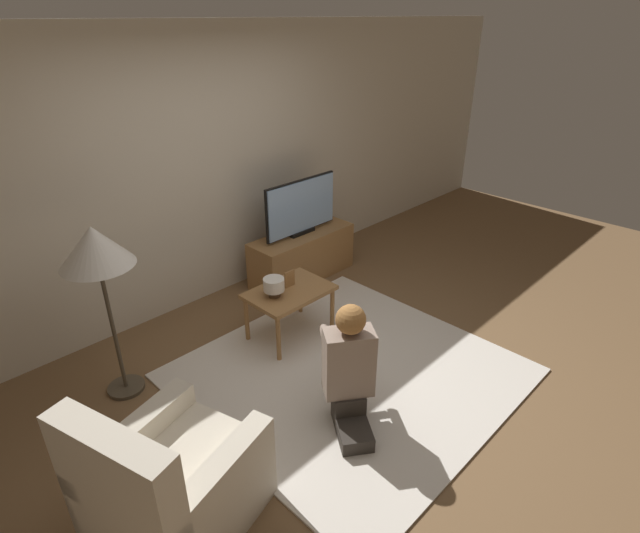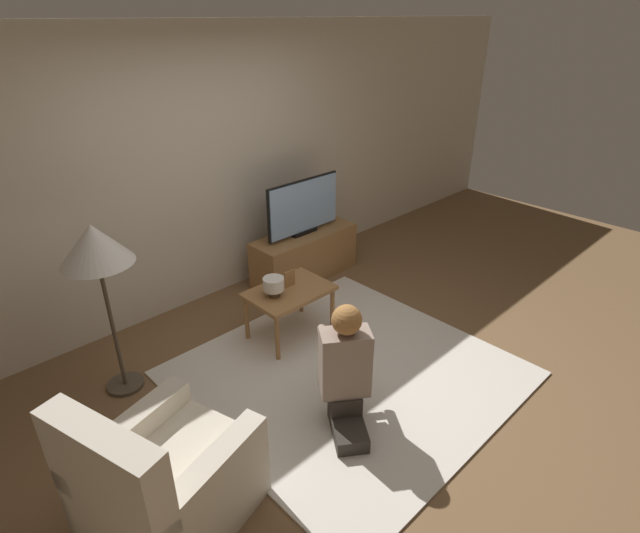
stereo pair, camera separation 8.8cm
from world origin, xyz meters
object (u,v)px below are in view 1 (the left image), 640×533
(floor_lamp, at_px, (96,252))
(armchair, at_px, (173,487))
(person_kneeling, at_px, (349,365))
(tv, at_px, (301,207))
(table_lamp, at_px, (274,286))
(coffee_table, at_px, (290,296))

(floor_lamp, bearing_deg, armchair, -104.00)
(person_kneeling, bearing_deg, armchair, 29.46)
(tv, relative_size, table_lamp, 5.25)
(person_kneeling, height_order, table_lamp, person_kneeling)
(armchair, bearing_deg, person_kneeling, -111.47)
(coffee_table, xyz_separation_m, person_kneeling, (-0.44, -1.08, 0.08))
(coffee_table, bearing_deg, table_lamp, 175.34)
(coffee_table, height_order, person_kneeling, person_kneeling)
(floor_lamp, distance_m, person_kneeling, 1.88)
(floor_lamp, xyz_separation_m, table_lamp, (1.24, -0.36, -0.61))
(floor_lamp, distance_m, table_lamp, 1.43)
(coffee_table, height_order, table_lamp, table_lamp)
(coffee_table, xyz_separation_m, floor_lamp, (-1.40, 0.38, 0.77))
(floor_lamp, relative_size, table_lamp, 7.65)
(coffee_table, distance_m, person_kneeling, 1.17)
(coffee_table, height_order, armchair, armchair)
(tv, height_order, table_lamp, tv)
(tv, xyz_separation_m, person_kneeling, (-1.30, -1.83, -0.33))
(armchair, xyz_separation_m, table_lamp, (1.57, 0.96, 0.27))
(floor_lamp, height_order, table_lamp, floor_lamp)
(coffee_table, xyz_separation_m, armchair, (-1.73, -0.95, -0.10))
(floor_lamp, height_order, person_kneeling, floor_lamp)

